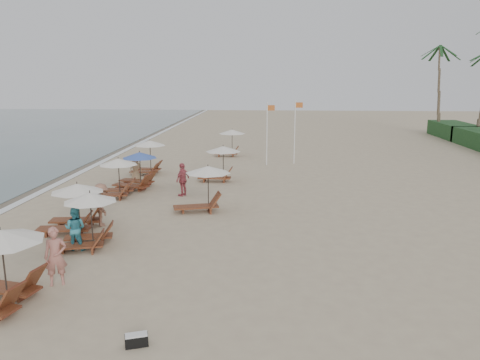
# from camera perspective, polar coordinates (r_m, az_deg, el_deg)

# --- Properties ---
(ground) EXTENTS (160.00, 160.00, 0.00)m
(ground) POSITION_cam_1_polar(r_m,az_deg,el_deg) (17.31, -3.12, -9.54)
(ground) COLOR tan
(ground) RESTS_ON ground
(wet_sand_band) EXTENTS (3.20, 140.00, 0.01)m
(wet_sand_band) POSITION_cam_1_polar(r_m,az_deg,el_deg) (30.41, -24.75, -1.05)
(wet_sand_band) COLOR #6B5E4C
(wet_sand_band) RESTS_ON ground
(foam_line) EXTENTS (0.50, 140.00, 0.02)m
(foam_line) POSITION_cam_1_polar(r_m,az_deg,el_deg) (29.81, -22.55, -1.10)
(foam_line) COLOR white
(foam_line) RESTS_ON ground
(lounger_station_1) EXTENTS (2.43, 2.16, 2.18)m
(lounger_station_1) POSITION_cam_1_polar(r_m,az_deg,el_deg) (19.02, -18.20, -4.75)
(lounger_station_1) COLOR brown
(lounger_station_1) RESTS_ON ground
(lounger_station_2) EXTENTS (2.76, 2.26, 2.08)m
(lounger_station_2) POSITION_cam_1_polar(r_m,az_deg,el_deg) (21.27, -19.73, -3.36)
(lounger_station_2) COLOR brown
(lounger_station_2) RESTS_ON ground
(lounger_station_3) EXTENTS (2.56, 2.11, 2.15)m
(lounger_station_3) POSITION_cam_1_polar(r_m,az_deg,el_deg) (26.62, -14.98, 0.12)
(lounger_station_3) COLOR brown
(lounger_station_3) RESTS_ON ground
(lounger_station_4) EXTENTS (2.69, 2.69, 2.17)m
(lounger_station_4) POSITION_cam_1_polar(r_m,az_deg,el_deg) (28.51, -12.60, 0.90)
(lounger_station_4) COLOR brown
(lounger_station_4) RESTS_ON ground
(lounger_station_5) EXTENTS (2.44, 2.13, 2.30)m
(lounger_station_5) POSITION_cam_1_polar(r_m,az_deg,el_deg) (32.56, -11.18, 2.74)
(lounger_station_5) COLOR brown
(lounger_station_5) RESTS_ON ground
(inland_station_0) EXTENTS (2.91, 2.26, 2.22)m
(inland_station_0) POSITION_cam_1_polar(r_m,az_deg,el_deg) (22.96, -4.65, -0.74)
(inland_station_0) COLOR brown
(inland_station_0) RESTS_ON ground
(inland_station_1) EXTENTS (2.76, 2.24, 2.22)m
(inland_station_1) POSITION_cam_1_polar(r_m,az_deg,el_deg) (29.63, -2.55, 2.36)
(inland_station_1) COLOR brown
(inland_station_1) RESTS_ON ground
(inland_station_2) EXTENTS (2.65, 2.24, 2.22)m
(inland_station_2) POSITION_cam_1_polar(r_m,az_deg,el_deg) (39.24, -1.27, 4.92)
(inland_station_2) COLOR brown
(inland_station_2) RESTS_ON ground
(beachgoer_near) EXTENTS (0.81, 0.69, 1.89)m
(beachgoer_near) POSITION_cam_1_polar(r_m,az_deg,el_deg) (16.02, -21.48, -8.62)
(beachgoer_near) COLOR #AE6B5E
(beachgoer_near) RESTS_ON ground
(beachgoer_mid_a) EXTENTS (0.83, 0.66, 1.68)m
(beachgoer_mid_a) POSITION_cam_1_polar(r_m,az_deg,el_deg) (18.96, -19.38, -5.58)
(beachgoer_mid_a) COLOR teal
(beachgoer_mid_a) RESTS_ON ground
(beachgoer_mid_b) EXTENTS (1.22, 1.43, 1.91)m
(beachgoer_mid_b) POSITION_cam_1_polar(r_m,az_deg,el_deg) (21.62, -16.46, -2.89)
(beachgoer_mid_b) COLOR brown
(beachgoer_mid_b) RESTS_ON ground
(beachgoer_far_a) EXTENTS (0.89, 1.18, 1.86)m
(beachgoer_far_a) POSITION_cam_1_polar(r_m,az_deg,el_deg) (26.17, -6.96, 0.07)
(beachgoer_far_a) COLOR #AC444E
(beachgoer_far_a) RESTS_ON ground
(beachgoer_far_b) EXTENTS (0.95, 0.89, 1.63)m
(beachgoer_far_b) POSITION_cam_1_polar(r_m,az_deg,el_deg) (30.31, -12.55, 1.32)
(beachgoer_far_b) COLOR #9E7B56
(beachgoer_far_b) RESTS_ON ground
(duffel_bag) EXTENTS (0.62, 0.44, 0.31)m
(duffel_bag) POSITION_cam_1_polar(r_m,az_deg,el_deg) (12.40, -12.46, -18.43)
(duffel_bag) COLOR black
(duffel_bag) RESTS_ON ground
(flag_pole_near) EXTENTS (0.60, 0.08, 4.68)m
(flag_pole_near) POSITION_cam_1_polar(r_m,az_deg,el_deg) (35.09, 3.35, 5.99)
(flag_pole_near) COLOR silver
(flag_pole_near) RESTS_ON ground
(flag_pole_far) EXTENTS (0.60, 0.08, 4.85)m
(flag_pole_far) POSITION_cam_1_polar(r_m,az_deg,el_deg) (35.90, 6.72, 6.21)
(flag_pole_far) COLOR silver
(flag_pole_far) RESTS_ON ground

